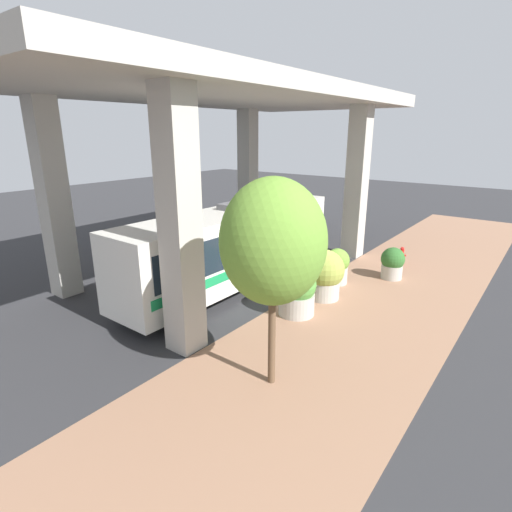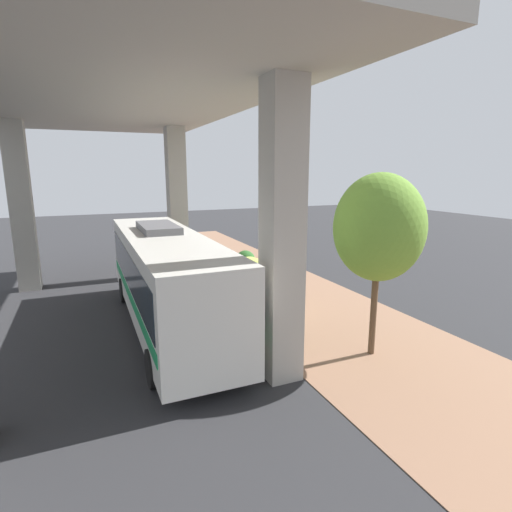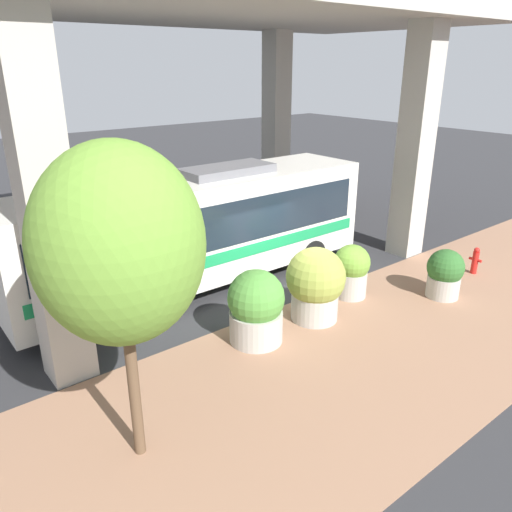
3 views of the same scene
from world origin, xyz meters
name	(u,v)px [view 3 (image 3 of 3)]	position (x,y,z in m)	size (l,w,h in m)	color
ground_plane	(289,304)	(0.00, 0.00, 0.00)	(80.00, 80.00, 0.00)	#2D2D30
sidewalk_strip	(375,349)	(-3.00, 0.00, 0.01)	(6.00, 40.00, 0.02)	#936B51
overpass	(201,32)	(4.00, 0.00, 7.10)	(9.40, 19.84, 8.13)	#ADA89E
bus	(198,226)	(2.56, 1.29, 1.90)	(2.55, 10.93, 3.51)	silver
fire_hydrant	(475,261)	(-2.07, -6.04, 0.45)	(0.40, 0.19, 0.89)	red
planter_front	(315,284)	(-1.03, 0.06, 1.01)	(1.54, 1.54, 1.97)	#ADA89E
planter_middle	(351,270)	(-0.71, -1.71, 0.80)	(1.03, 1.03, 1.56)	#ADA89E
planter_back	(445,274)	(-2.39, -3.75, 0.72)	(1.03, 1.03, 1.44)	#ADA89E
planter_extra	(256,307)	(-0.95, 1.95, 0.90)	(1.36, 1.36, 1.84)	#ADA89E
street_tree_near	(119,246)	(-2.60, 5.83, 3.81)	(2.55, 2.55, 5.35)	brown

